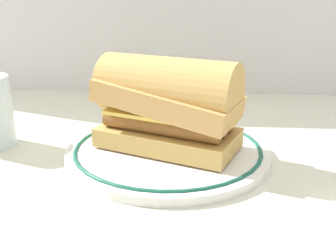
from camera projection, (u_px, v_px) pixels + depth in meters
ground_plane at (149, 157)px, 0.56m from camera, size 1.50×1.50×0.00m
plate at (168, 150)px, 0.57m from camera, size 0.29×0.29×0.01m
sausage_sandwich at (168, 103)px, 0.54m from camera, size 0.22×0.16×0.13m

